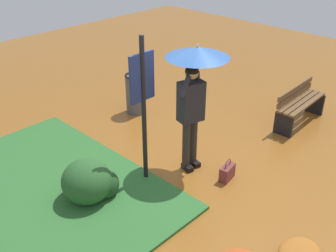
{
  "coord_description": "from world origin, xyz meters",
  "views": [
    {
      "loc": [
        -4.15,
        -3.59,
        3.73
      ],
      "look_at": [
        -0.32,
        0.08,
        0.85
      ],
      "focal_mm": 42.58,
      "sensor_mm": 36.0,
      "label": 1
    }
  ],
  "objects_px": {
    "person_with_umbrella": "(195,77)",
    "info_sign_post": "(143,95)",
    "park_bench": "(300,104)",
    "handbag": "(227,172)",
    "trash_bin": "(136,93)"
  },
  "relations": [
    {
      "from": "person_with_umbrella",
      "to": "trash_bin",
      "type": "distance_m",
      "value": 2.5
    },
    {
      "from": "info_sign_post",
      "to": "handbag",
      "type": "xyz_separation_m",
      "value": [
        0.88,
        -0.94,
        -1.32
      ]
    },
    {
      "from": "person_with_umbrella",
      "to": "info_sign_post",
      "type": "distance_m",
      "value": 0.86
    },
    {
      "from": "info_sign_post",
      "to": "trash_bin",
      "type": "relative_size",
      "value": 2.76
    },
    {
      "from": "person_with_umbrella",
      "to": "trash_bin",
      "type": "height_order",
      "value": "person_with_umbrella"
    },
    {
      "from": "park_bench",
      "to": "trash_bin",
      "type": "height_order",
      "value": "trash_bin"
    },
    {
      "from": "info_sign_post",
      "to": "park_bench",
      "type": "height_order",
      "value": "info_sign_post"
    },
    {
      "from": "person_with_umbrella",
      "to": "handbag",
      "type": "distance_m",
      "value": 1.58
    },
    {
      "from": "info_sign_post",
      "to": "handbag",
      "type": "distance_m",
      "value": 1.84
    },
    {
      "from": "person_with_umbrella",
      "to": "handbag",
      "type": "height_order",
      "value": "person_with_umbrella"
    },
    {
      "from": "person_with_umbrella",
      "to": "info_sign_post",
      "type": "bearing_deg",
      "value": 162.13
    },
    {
      "from": "info_sign_post",
      "to": "trash_bin",
      "type": "height_order",
      "value": "info_sign_post"
    },
    {
      "from": "trash_bin",
      "to": "handbag",
      "type": "bearing_deg",
      "value": -102.34
    },
    {
      "from": "handbag",
      "to": "info_sign_post",
      "type": "bearing_deg",
      "value": 133.05
    },
    {
      "from": "handbag",
      "to": "park_bench",
      "type": "distance_m",
      "value": 2.52
    }
  ]
}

